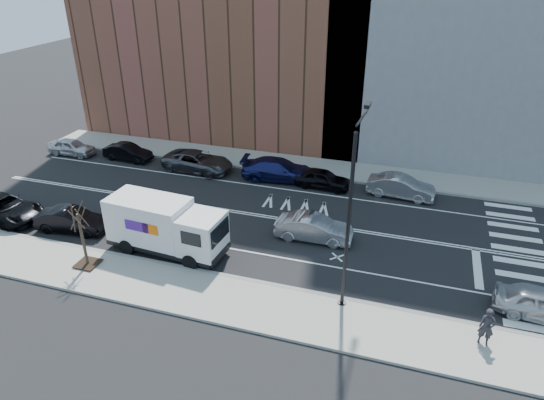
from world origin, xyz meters
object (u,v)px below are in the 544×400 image
Objects in this scene: fedex_van at (165,226)px; far_parked_b at (128,152)px; far_parked_a at (72,147)px; pedestrian at (487,327)px; near_parked_front at (544,304)px; driving_sedan at (314,228)px.

fedex_van is 15.02m from far_parked_b.
far_parked_a is at bearing 148.28° from fedex_van.
fedex_van reaches higher than far_parked_b.
fedex_van is at bearing 178.18° from pedestrian.
fedex_van is 1.58× the size of near_parked_front.
pedestrian reaches higher than near_parked_front.
far_parked_b is at bearing -86.58° from far_parked_a.
driving_sedan reaches higher than far_parked_b.
far_parked_b is 0.92× the size of near_parked_front.
pedestrian is (17.02, -2.64, -0.60)m from fedex_van.
near_parked_front is (29.60, -11.10, 0.08)m from far_parked_b.
pedestrian is at bearing -4.55° from fedex_van.
driving_sedan is at bearing 30.39° from fedex_van.
pedestrian reaches higher than driving_sedan.
near_parked_front reaches higher than far_parked_b.
fedex_van is 3.88× the size of pedestrian.
pedestrian is at bearing -126.79° from driving_sedan.
far_parked_b is 30.24m from pedestrian.
pedestrian is (32.08, -13.59, 0.37)m from far_parked_a.
fedex_van reaches higher than pedestrian.
fedex_van reaches higher than near_parked_front.
far_parked_b is at bearing 76.18° from near_parked_front.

